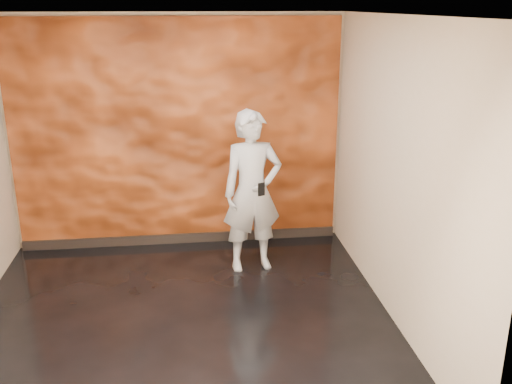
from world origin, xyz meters
The scene contains 5 objects.
room centered at (0.00, 0.00, 1.40)m, with size 4.02×4.02×2.81m.
feature_wall centered at (0.00, 1.96, 1.38)m, with size 3.90×0.06×2.75m, color #C75923.
baseboard centered at (0.00, 1.92, 0.06)m, with size 3.90×0.04×0.12m, color black.
man centered at (0.80, 1.12, 0.91)m, with size 0.66×0.44×1.82m, color #9497A1.
phone centered at (0.86, 0.86, 1.02)m, with size 0.08×0.02×0.14m, color black.
Camera 1 is at (0.09, -4.81, 2.89)m, focal length 40.00 mm.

